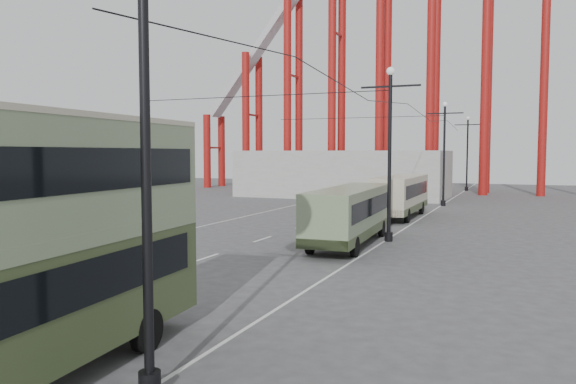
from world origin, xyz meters
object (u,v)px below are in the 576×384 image
at_px(double_decker_bus, 7,237).
at_px(pedestrian, 169,260).
at_px(single_decker_cream, 400,194).
at_px(single_decker_green, 350,212).

height_order(double_decker_bus, pedestrian, double_decker_bus).
height_order(single_decker_cream, pedestrian, single_decker_cream).
xyz_separation_m(double_decker_bus, pedestrian, (-2.37, 8.74, -2.17)).
bearing_deg(single_decker_green, single_decker_cream, 87.48).
relative_size(single_decker_cream, pedestrian, 5.05).
distance_m(single_decker_green, pedestrian, 12.02).
distance_m(single_decker_green, single_decker_cream, 13.27).
bearing_deg(single_decker_green, double_decker_bus, -95.41).
relative_size(single_decker_green, pedestrian, 5.44).
height_order(single_decker_green, single_decker_cream, single_decker_cream).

